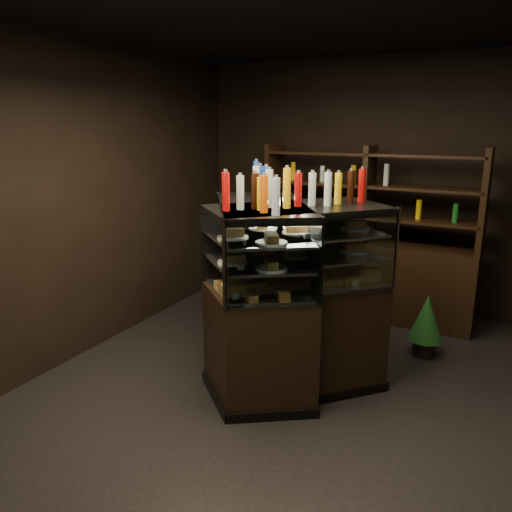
% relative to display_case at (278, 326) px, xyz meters
% --- Properties ---
extents(ground, '(5.00, 5.00, 0.00)m').
position_rel_display_case_xyz_m(ground, '(0.52, -0.09, -0.53)').
color(ground, black).
rests_on(ground, ground).
extents(room_shell, '(5.02, 5.02, 3.01)m').
position_rel_display_case_xyz_m(room_shell, '(0.52, -0.09, 1.41)').
color(room_shell, black).
rests_on(room_shell, ground).
extents(display_case, '(1.79, 1.63, 1.59)m').
position_rel_display_case_xyz_m(display_case, '(0.00, 0.00, 0.00)').
color(display_case, black).
rests_on(display_case, ground).
extents(food_display, '(1.29, 1.21, 0.48)m').
position_rel_display_case_xyz_m(food_display, '(-0.00, -0.01, 0.63)').
color(food_display, '#D1874B').
rests_on(food_display, display_case).
extents(bottles_top, '(1.11, 1.07, 0.30)m').
position_rel_display_case_xyz_m(bottles_top, '(0.00, 0.00, 1.20)').
color(bottles_top, '#B20C0A').
rests_on(bottles_top, display_case).
extents(potted_conifer, '(0.33, 0.33, 0.70)m').
position_rel_display_case_xyz_m(potted_conifer, '(1.09, 1.12, -0.13)').
color(potted_conifer, black).
rests_on(potted_conifer, ground).
extents(back_shelving, '(2.51, 0.54, 2.00)m').
position_rel_display_case_xyz_m(back_shelving, '(0.25, 1.96, 0.08)').
color(back_shelving, black).
rests_on(back_shelving, ground).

